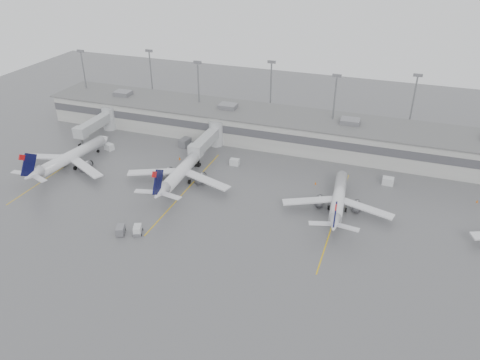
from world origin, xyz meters
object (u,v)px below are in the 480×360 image
(jet_far_left, at_px, (69,157))
(jet_mid_right, at_px, (338,199))
(jet_mid_left, at_px, (182,170))
(baggage_tug, at_px, (138,231))

(jet_far_left, xyz_separation_m, jet_mid_right, (67.95, 2.85, -0.22))
(jet_mid_left, distance_m, baggage_tug, 22.94)
(jet_mid_left, bearing_deg, jet_far_left, -176.31)
(jet_mid_left, height_order, baggage_tug, jet_mid_left)
(jet_mid_right, bearing_deg, jet_mid_left, 175.31)
(jet_far_left, xyz_separation_m, jet_mid_left, (30.32, 2.93, 0.06))
(jet_mid_right, bearing_deg, jet_far_left, 177.83)
(jet_mid_right, bearing_deg, baggage_tug, -152.73)
(jet_far_left, distance_m, baggage_tug, 37.19)
(jet_mid_left, distance_m, jet_mid_right, 37.63)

